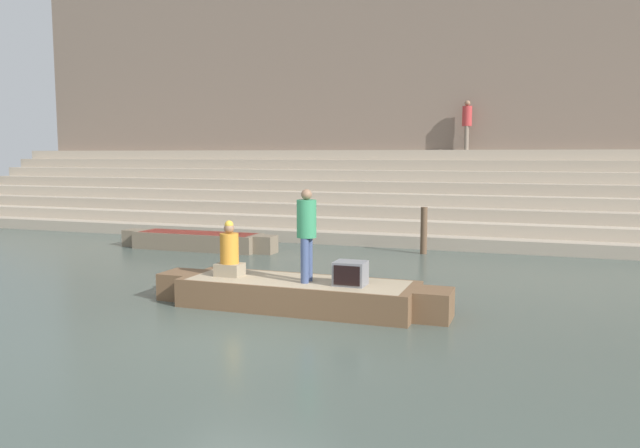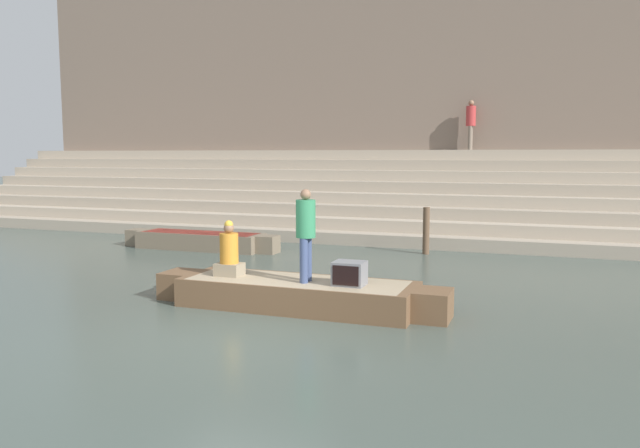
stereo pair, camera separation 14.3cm
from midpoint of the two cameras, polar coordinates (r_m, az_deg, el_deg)
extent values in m
plane|color=#47544C|center=(9.93, -7.52, -9.98)|extent=(120.00, 120.00, 0.00)
cube|color=tan|center=(21.44, 7.62, -0.64)|extent=(36.00, 5.53, 0.37)
cube|color=#B2A28D|center=(21.73, 7.83, 0.43)|extent=(36.00, 4.84, 0.37)
cube|color=tan|center=(22.03, 8.02, 1.47)|extent=(36.00, 4.14, 0.37)
cube|color=#B2A28D|center=(22.34, 8.21, 2.48)|extent=(36.00, 3.45, 0.37)
cube|color=tan|center=(22.66, 8.40, 3.47)|extent=(36.00, 2.76, 0.37)
cube|color=#B2A28D|center=(22.98, 8.58, 4.43)|extent=(36.00, 2.07, 0.37)
cube|color=tan|center=(23.31, 8.76, 5.35)|extent=(36.00, 1.38, 0.37)
cube|color=#B2A28D|center=(23.65, 8.93, 6.26)|extent=(36.00, 0.69, 0.37)
cube|color=#7F6B5B|center=(24.67, 9.43, 11.32)|extent=(34.20, 1.20, 9.88)
cube|color=#4C4037|center=(24.10, 8.97, 0.39)|extent=(34.20, 0.12, 0.60)
cube|color=brown|center=(11.42, -2.38, -6.42)|extent=(4.33, 1.38, 0.51)
cube|color=tan|center=(11.37, -2.39, -5.27)|extent=(3.98, 1.28, 0.05)
cube|color=brown|center=(10.77, 9.99, -7.30)|extent=(0.61, 0.76, 0.51)
cube|color=brown|center=(12.53, -12.96, -5.42)|extent=(0.61, 0.76, 0.51)
cylinder|color=olive|center=(12.35, -3.82, -4.71)|extent=(2.25, 0.04, 0.04)
cylinder|color=#3D4C75|center=(11.22, -1.42, -3.21)|extent=(0.15, 0.15, 0.80)
cylinder|color=#3D4C75|center=(11.04, -1.78, -3.37)|extent=(0.15, 0.15, 0.80)
cylinder|color=#338456|center=(11.03, -1.61, 0.49)|extent=(0.35, 0.35, 0.67)
sphere|color=#8C664C|center=(11.00, -1.62, 2.72)|extent=(0.19, 0.19, 0.19)
cube|color=gray|center=(11.88, -8.60, -4.14)|extent=(0.49, 0.38, 0.23)
cylinder|color=orange|center=(11.81, -8.63, -2.22)|extent=(0.35, 0.35, 0.57)
sphere|color=#8C664C|center=(11.76, -8.67, -0.39)|extent=(0.19, 0.19, 0.19)
sphere|color=gold|center=(11.75, -8.67, -0.07)|extent=(0.16, 0.16, 0.16)
cube|color=slate|center=(10.90, 2.43, -4.52)|extent=(0.55, 0.45, 0.42)
cube|color=black|center=(10.69, 2.07, -4.74)|extent=(0.47, 0.02, 0.34)
cube|color=#756651|center=(18.71, -11.34, -1.53)|extent=(3.85, 1.04, 0.50)
cube|color=#993328|center=(18.68, -11.35, -0.85)|extent=(3.54, 0.94, 0.05)
cube|color=#756651|center=(17.70, -5.22, -1.88)|extent=(0.54, 0.57, 0.50)
cube|color=#756651|center=(19.92, -16.77, -1.20)|extent=(0.54, 0.57, 0.50)
cylinder|color=brown|center=(17.70, 9.24, -0.60)|extent=(0.19, 0.19, 1.32)
cylinder|color=#756656|center=(23.50, 13.11, 7.66)|extent=(0.14, 0.14, 0.86)
cylinder|color=#756656|center=(23.31, 13.05, 7.68)|extent=(0.14, 0.14, 0.86)
cylinder|color=#B23333|center=(23.44, 13.13, 9.59)|extent=(0.35, 0.35, 0.71)
sphere|color=#8C664C|center=(23.47, 13.16, 10.70)|extent=(0.20, 0.20, 0.20)
camera|label=1|loc=(0.07, -90.33, -0.04)|focal=35.00mm
camera|label=2|loc=(0.07, 89.67, 0.04)|focal=35.00mm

